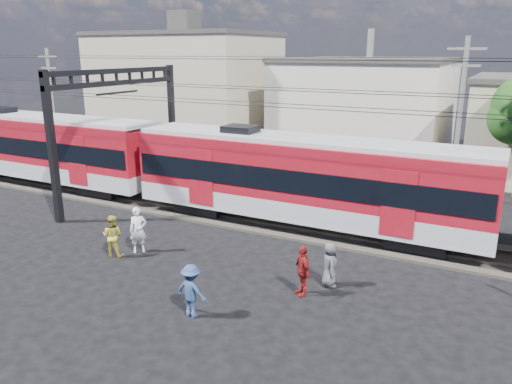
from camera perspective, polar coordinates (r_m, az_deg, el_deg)
ground at (r=16.66m, az=-7.17°, el=-12.20°), size 120.00×120.00×0.00m
track_bed at (r=23.08m, az=4.16°, el=-3.80°), size 70.00×3.40×0.12m
rail_near at (r=22.39m, az=3.40°, el=-4.08°), size 70.00×0.12×0.12m
rail_far at (r=23.69m, az=4.89°, el=-2.98°), size 70.00×0.12×0.12m
commuter_train at (r=22.14m, az=5.97°, el=1.64°), size 50.30×3.08×4.17m
catenary at (r=26.51m, az=-13.27°, el=9.66°), size 70.00×9.30×7.52m
building_west at (r=44.25m, az=-7.94°, el=11.62°), size 14.28×10.20×9.30m
building_midwest at (r=40.60m, az=12.54°, el=9.61°), size 12.24×12.24×7.30m
utility_pole_mid at (r=27.30m, az=22.22°, el=7.81°), size 1.80×0.24×8.50m
utility_pole_west at (r=40.27m, az=-22.28°, el=9.66°), size 1.80×0.24×8.00m
pedestrian_a at (r=20.46m, az=-13.31°, el=-4.24°), size 0.79×0.78×1.85m
pedestrian_b at (r=20.33m, az=-16.08°, el=-4.83°), size 0.96×0.83×1.68m
pedestrian_c at (r=15.41m, az=-7.38°, el=-11.14°), size 1.12×0.68×1.68m
pedestrian_d at (r=16.61m, az=5.34°, el=-8.91°), size 1.02×1.01×1.73m
pedestrian_e at (r=17.35m, az=8.41°, el=-8.18°), size 0.84×0.92×1.57m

